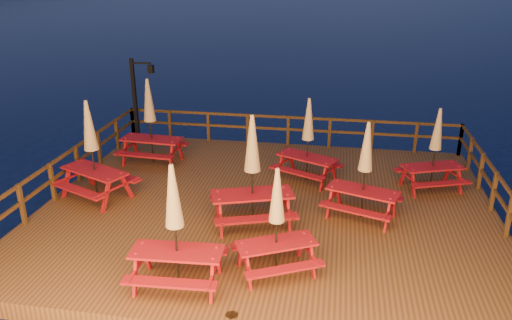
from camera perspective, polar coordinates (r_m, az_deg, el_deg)
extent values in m
plane|color=#050C33|center=(13.74, 1.37, -6.66)|extent=(500.00, 500.00, 0.00)
cube|color=#463116|center=(13.64, 1.37, -5.92)|extent=(12.00, 10.00, 0.40)
cylinder|color=#3A2812|center=(19.36, -13.19, 0.41)|extent=(0.24, 0.24, 1.40)
cylinder|color=#3A2812|center=(18.00, 3.51, -0.67)|extent=(0.24, 0.24, 1.40)
cylinder|color=#3A2812|center=(18.34, 21.18, -1.74)|extent=(0.24, 0.24, 1.40)
cube|color=#3A2812|center=(17.66, 3.73, 4.90)|extent=(11.70, 0.06, 0.09)
cube|color=#3A2812|center=(17.79, 3.69, 3.53)|extent=(11.70, 0.06, 0.09)
cube|color=#3A2812|center=(18.85, -10.63, 4.06)|extent=(0.10, 0.10, 1.10)
cube|color=#3A2812|center=(17.81, 3.69, 3.36)|extent=(0.10, 0.10, 1.10)
cube|color=#3A2812|center=(17.97, 18.70, 2.41)|extent=(0.10, 0.10, 1.10)
cube|color=#3A2812|center=(15.05, -21.20, 0.45)|extent=(0.06, 9.70, 0.09)
cube|color=#3A2812|center=(15.20, -20.98, -1.11)|extent=(0.06, 9.70, 0.09)
cube|color=#3A2812|center=(15.22, -20.95, -1.30)|extent=(0.10, 0.10, 1.10)
cube|color=#3A2812|center=(18.43, -15.07, 3.28)|extent=(0.10, 0.10, 1.10)
cube|color=#3A2812|center=(13.64, 26.55, -2.55)|extent=(0.06, 9.70, 0.09)
cube|color=#3A2812|center=(13.81, 26.25, -4.24)|extent=(0.06, 9.70, 0.09)
cube|color=#3A2812|center=(13.83, 26.21, -4.44)|extent=(0.10, 0.10, 1.10)
cube|color=#3A2812|center=(17.30, 22.95, 1.10)|extent=(0.10, 0.10, 1.10)
cube|color=black|center=(18.64, -13.68, 6.66)|extent=(0.12, 0.12, 3.00)
cube|color=black|center=(18.22, -13.02, 10.75)|extent=(0.70, 0.06, 0.06)
cube|color=black|center=(18.12, -11.93, 10.14)|extent=(0.18, 0.18, 0.28)
sphere|color=#FFBD66|center=(18.12, -11.93, 10.14)|extent=(0.14, 0.14, 0.14)
cube|color=maroon|center=(14.34, -17.98, -1.17)|extent=(2.09, 1.48, 0.05)
cube|color=maroon|center=(14.83, -15.92, -1.53)|extent=(1.91, 1.06, 0.05)
cube|color=maroon|center=(14.11, -19.85, -3.23)|extent=(1.91, 1.06, 0.05)
cube|color=maroon|center=(15.29, -18.72, -1.49)|extent=(0.10, 0.13, 0.81)
cube|color=maroon|center=(14.91, -20.84, -2.37)|extent=(0.10, 0.13, 0.81)
cube|color=maroon|center=(14.12, -14.58, -2.94)|extent=(0.10, 0.13, 0.81)
cube|color=maroon|center=(13.70, -16.77, -3.95)|extent=(0.10, 0.13, 0.81)
cylinder|color=black|center=(14.15, -18.23, 0.86)|extent=(0.05, 0.05, 2.71)
cone|color=tan|center=(13.91, -18.59, 3.78)|extent=(0.39, 0.39, 1.35)
sphere|color=black|center=(13.75, -18.89, 6.27)|extent=(0.08, 0.08, 0.08)
cube|color=maroon|center=(10.48, 2.33, -9.49)|extent=(1.77, 1.32, 0.05)
cube|color=maroon|center=(11.07, 1.35, -9.31)|extent=(1.60, 0.98, 0.05)
cube|color=maroon|center=(10.19, 3.35, -12.34)|extent=(1.60, 0.98, 0.05)
cube|color=maroon|center=(10.73, -1.80, -10.83)|extent=(0.09, 0.11, 0.69)
cube|color=maroon|center=(10.24, -0.87, -12.58)|extent=(0.09, 0.11, 0.69)
cube|color=maroon|center=(11.11, 5.19, -9.67)|extent=(0.09, 0.11, 0.69)
cube|color=maroon|center=(10.64, 6.44, -11.28)|extent=(0.09, 0.11, 0.69)
cylinder|color=black|center=(10.25, 2.37, -7.28)|extent=(0.04, 0.04, 2.30)
cone|color=tan|center=(9.95, 2.42, -4.02)|extent=(0.33, 0.33, 1.15)
sphere|color=black|center=(9.73, 2.47, -1.18)|extent=(0.06, 0.06, 0.06)
cube|color=maroon|center=(16.47, -11.84, 2.36)|extent=(1.99, 0.89, 0.05)
cube|color=maroon|center=(17.12, -10.85, 2.03)|extent=(1.96, 0.44, 0.05)
cube|color=maroon|center=(16.03, -12.73, 0.52)|extent=(1.96, 0.44, 0.05)
cube|color=maroon|center=(17.25, -13.68, 1.66)|extent=(0.07, 0.11, 0.81)
cube|color=maroon|center=(16.66, -14.77, 0.84)|extent=(0.07, 0.11, 0.81)
cube|color=maroon|center=(16.59, -8.69, 1.23)|extent=(0.07, 0.11, 0.81)
cube|color=maroon|center=(15.97, -9.64, 0.37)|extent=(0.07, 0.11, 0.81)
cylinder|color=black|center=(16.30, -11.99, 4.15)|extent=(0.05, 0.05, 2.70)
cone|color=tan|center=(16.10, -12.19, 6.72)|extent=(0.39, 0.39, 1.35)
sphere|color=black|center=(15.96, -12.37, 8.89)|extent=(0.08, 0.08, 0.08)
cube|color=maroon|center=(15.05, 19.53, -0.72)|extent=(1.81, 1.20, 0.05)
cube|color=maroon|center=(15.61, 18.42, -0.92)|extent=(1.68, 0.83, 0.05)
cube|color=maroon|center=(14.71, 20.45, -2.56)|extent=(1.68, 0.83, 0.05)
cube|color=maroon|center=(15.11, 16.48, -1.72)|extent=(0.09, 0.11, 0.70)
cube|color=maroon|center=(14.61, 17.53, -2.66)|extent=(0.09, 0.11, 0.70)
cube|color=maroon|center=(15.78, 21.07, -1.31)|extent=(0.09, 0.11, 0.70)
cube|color=maroon|center=(15.30, 22.23, -2.19)|extent=(0.09, 0.11, 0.70)
cylinder|color=black|center=(14.89, 19.76, 0.95)|extent=(0.04, 0.04, 2.35)
cone|color=tan|center=(14.69, 20.08, 3.35)|extent=(0.34, 0.34, 1.17)
sphere|color=black|center=(14.54, 20.35, 5.39)|extent=(0.07, 0.07, 0.07)
cube|color=maroon|center=(14.88, 5.86, 0.33)|extent=(1.89, 1.38, 0.05)
cube|color=maroon|center=(15.47, 6.90, -0.04)|extent=(1.72, 1.00, 0.05)
cube|color=maroon|center=(14.51, 4.68, -1.44)|extent=(1.72, 1.00, 0.05)
cube|color=maroon|center=(15.62, 4.05, -0.01)|extent=(0.10, 0.11, 0.74)
cube|color=maroon|center=(15.10, 2.77, -0.75)|extent=(0.10, 0.11, 0.74)
cube|color=maroon|center=(14.97, 8.88, -1.20)|extent=(0.10, 0.11, 0.74)
cube|color=maroon|center=(14.44, 7.72, -2.02)|extent=(0.10, 0.11, 0.74)
cylinder|color=black|center=(14.71, 5.94, 2.12)|extent=(0.04, 0.04, 2.46)
cone|color=tan|center=(14.50, 6.04, 4.68)|extent=(0.35, 0.35, 1.23)
sphere|color=black|center=(14.34, 6.13, 6.86)|extent=(0.07, 0.07, 0.07)
cube|color=maroon|center=(10.17, -9.04, -10.31)|extent=(1.88, 0.82, 0.05)
cube|color=maroon|center=(10.83, -8.10, -10.01)|extent=(1.85, 0.39, 0.05)
cube|color=maroon|center=(9.85, -9.88, -13.68)|extent=(1.85, 0.39, 0.05)
cube|color=maroon|center=(10.86, -12.43, -10.74)|extent=(0.07, 0.11, 0.77)
cube|color=maroon|center=(10.33, -13.62, -12.69)|extent=(0.07, 0.11, 0.77)
cube|color=maroon|center=(10.49, -4.31, -11.47)|extent=(0.07, 0.11, 0.77)
cube|color=maroon|center=(9.94, -5.04, -13.56)|extent=(0.07, 0.11, 0.77)
cylinder|color=black|center=(9.91, -9.22, -7.80)|extent=(0.04, 0.04, 2.55)
cone|color=tan|center=(9.59, -9.47, -4.07)|extent=(0.37, 0.37, 1.28)
sphere|color=black|center=(9.35, -9.69, -0.79)|extent=(0.07, 0.07, 0.07)
cube|color=maroon|center=(12.23, -0.41, -3.93)|extent=(2.13, 1.38, 0.06)
cube|color=maroon|center=(12.97, -0.87, -4.01)|extent=(1.98, 0.94, 0.06)
cube|color=maroon|center=(11.80, 0.09, -6.76)|extent=(1.98, 0.94, 0.06)
cube|color=maroon|center=(12.65, -4.40, -5.18)|extent=(0.10, 0.13, 0.83)
cube|color=maroon|center=(12.01, -4.08, -6.73)|extent=(0.10, 0.13, 0.83)
cube|color=maroon|center=(12.87, 3.00, -4.65)|extent=(0.10, 0.13, 0.83)
cube|color=maroon|center=(12.24, 3.72, -6.13)|extent=(0.10, 0.13, 0.83)
cylinder|color=black|center=(12.00, -0.42, -1.55)|extent=(0.05, 0.05, 2.77)
cone|color=tan|center=(11.72, -0.43, 1.94)|extent=(0.40, 0.40, 1.38)
sphere|color=black|center=(11.52, -0.44, 4.94)|extent=(0.08, 0.08, 0.08)
cube|color=maroon|center=(12.90, 12.13, -3.45)|extent=(1.92, 1.24, 0.05)
cube|color=maroon|center=(13.55, 12.79, -3.65)|extent=(1.78, 0.84, 0.05)
cube|color=maroon|center=(12.51, 11.22, -5.72)|extent=(1.78, 0.84, 0.05)
cube|color=maroon|center=(13.53, 9.41, -3.76)|extent=(0.09, 0.11, 0.75)
cube|color=maroon|center=(12.97, 8.43, -4.86)|extent=(0.09, 0.11, 0.75)
cube|color=maroon|center=(13.19, 15.53, -5.00)|extent=(0.09, 0.11, 0.75)
cube|color=maroon|center=(12.61, 14.81, -6.19)|extent=(0.09, 0.11, 0.75)
cylinder|color=black|center=(12.70, 12.31, -1.42)|extent=(0.04, 0.04, 2.49)
cone|color=tan|center=(12.45, 12.56, 1.53)|extent=(0.36, 0.36, 1.24)
sphere|color=black|center=(12.27, 12.77, 4.06)|extent=(0.07, 0.07, 0.07)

